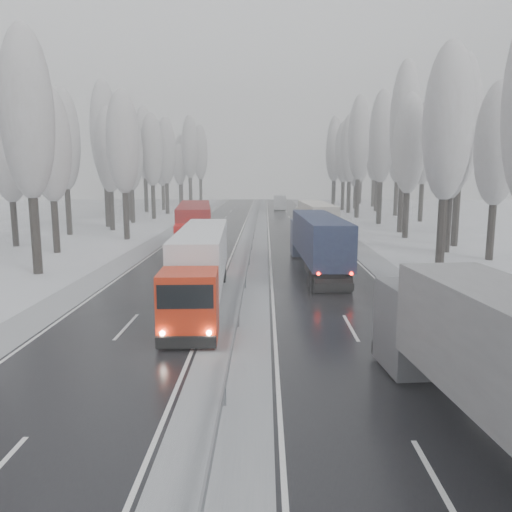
{
  "coord_description": "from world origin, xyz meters",
  "views": [
    {
      "loc": [
        1.24,
        -10.46,
        7.11
      ],
      "look_at": [
        0.71,
        19.26,
        2.2
      ],
      "focal_mm": 35.0,
      "sensor_mm": 36.0,
      "label": 1
    }
  ],
  "objects_px": {
    "truck_red_white": "(201,261)",
    "truck_red_red": "(194,226)",
    "truck_blue_box": "(317,239)",
    "truck_cream_box": "(315,218)",
    "box_truck_distant": "(280,202)"
  },
  "relations": [
    {
      "from": "truck_red_white",
      "to": "truck_red_red",
      "type": "height_order",
      "value": "truck_red_red"
    },
    {
      "from": "truck_red_red",
      "to": "truck_red_white",
      "type": "bearing_deg",
      "value": -87.8
    },
    {
      "from": "truck_red_red",
      "to": "truck_cream_box",
      "type": "bearing_deg",
      "value": 33.8
    },
    {
      "from": "truck_cream_box",
      "to": "truck_red_white",
      "type": "bearing_deg",
      "value": -111.0
    },
    {
      "from": "truck_red_white",
      "to": "truck_red_red",
      "type": "distance_m",
      "value": 16.74
    },
    {
      "from": "truck_red_white",
      "to": "truck_red_red",
      "type": "xyz_separation_m",
      "value": [
        -2.67,
        16.53,
        0.24
      ]
    },
    {
      "from": "truck_red_white",
      "to": "truck_red_red",
      "type": "relative_size",
      "value": 0.91
    },
    {
      "from": "truck_blue_box",
      "to": "truck_red_red",
      "type": "height_order",
      "value": "truck_red_red"
    },
    {
      "from": "truck_blue_box",
      "to": "truck_red_white",
      "type": "relative_size",
      "value": 1.04
    },
    {
      "from": "truck_cream_box",
      "to": "box_truck_distant",
      "type": "bearing_deg",
      "value": 90.42
    },
    {
      "from": "truck_cream_box",
      "to": "truck_red_red",
      "type": "xyz_separation_m",
      "value": [
        -11.57,
        -9.98,
        0.19
      ]
    },
    {
      "from": "truck_cream_box",
      "to": "truck_blue_box",
      "type": "bearing_deg",
      "value": -97.53
    },
    {
      "from": "truck_blue_box",
      "to": "truck_cream_box",
      "type": "distance_m",
      "value": 17.46
    },
    {
      "from": "truck_blue_box",
      "to": "truck_red_white",
      "type": "distance_m",
      "value": 11.72
    },
    {
      "from": "truck_cream_box",
      "to": "truck_red_white",
      "type": "xyz_separation_m",
      "value": [
        -8.9,
        -26.51,
        -0.04
      ]
    }
  ]
}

